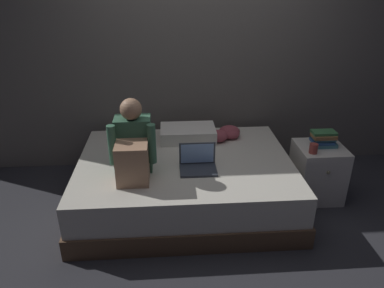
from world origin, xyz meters
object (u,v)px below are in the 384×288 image
object	(u,v)px
nightstand	(317,172)
person_sitting	(133,147)
laptop	(198,163)
clothes_pile	(223,134)
pillow	(188,133)
bed	(185,181)
book_stack	(324,139)
mug	(313,148)

from	to	relation	value
nightstand	person_sitting	distance (m)	1.82
person_sitting	nightstand	bearing A→B (deg)	8.27
laptop	clothes_pile	world-z (taller)	laptop
pillow	clothes_pile	xyz separation A→B (m)	(0.36, -0.03, -0.01)
person_sitting	clothes_pile	bearing A→B (deg)	37.12
bed	book_stack	bearing A→B (deg)	1.98
person_sitting	mug	bearing A→B (deg)	4.73
bed	nightstand	size ratio (longest dim) A/B	3.67
nightstand	mug	size ratio (longest dim) A/B	6.05
bed	book_stack	size ratio (longest dim) A/B	8.49
nightstand	pillow	size ratio (longest dim) A/B	0.97
bed	mug	xyz separation A→B (m)	(1.17, -0.09, 0.36)
pillow	book_stack	xyz separation A→B (m)	(1.26, -0.40, 0.08)
bed	person_sitting	xyz separation A→B (m)	(-0.44, -0.23, 0.49)
laptop	mug	size ratio (longest dim) A/B	3.56
laptop	pillow	world-z (taller)	laptop
clothes_pile	person_sitting	bearing A→B (deg)	-142.88
person_sitting	book_stack	bearing A→B (deg)	8.85
bed	person_sitting	bearing A→B (deg)	-152.73
pillow	mug	distance (m)	1.24
person_sitting	clothes_pile	distance (m)	1.10
nightstand	mug	world-z (taller)	mug
book_stack	mug	bearing A→B (deg)	-136.32
nightstand	pillow	xyz separation A→B (m)	(-1.24, 0.42, 0.26)
bed	mug	world-z (taller)	mug
pillow	nightstand	bearing A→B (deg)	-18.86
laptop	clothes_pile	xyz separation A→B (m)	(0.31, 0.61, 0.00)
laptop	mug	xyz separation A→B (m)	(1.07, 0.09, 0.06)
person_sitting	laptop	world-z (taller)	person_sitting
mug	clothes_pile	world-z (taller)	mug
nightstand	pillow	distance (m)	1.34
nightstand	bed	bearing A→B (deg)	-178.90
laptop	clothes_pile	distance (m)	0.68
nightstand	book_stack	world-z (taller)	book_stack
clothes_pile	book_stack	bearing A→B (deg)	-22.71
book_stack	clothes_pile	distance (m)	0.98
nightstand	clothes_pile	distance (m)	1.00
pillow	bed	bearing A→B (deg)	-97.09
laptop	book_stack	bearing A→B (deg)	10.79
bed	clothes_pile	distance (m)	0.66
bed	nightstand	bearing A→B (deg)	1.10
laptop	clothes_pile	bearing A→B (deg)	62.83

